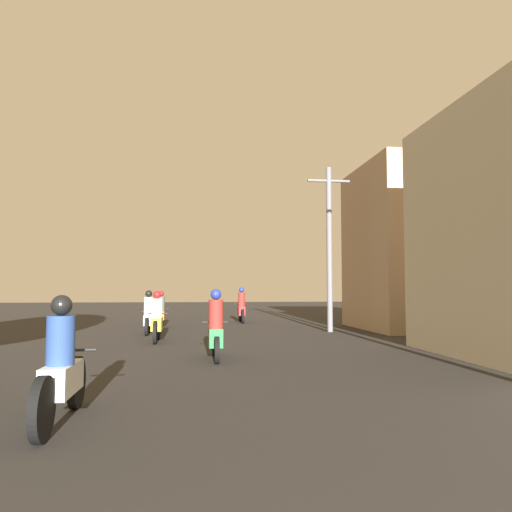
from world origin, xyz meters
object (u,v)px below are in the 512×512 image
motorcycle_red (241,308)px  building_right_far (431,248)px  motorcycle_silver (149,316)px  motorcycle_yellow (157,321)px  motorcycle_orange (161,313)px  motorcycle_white (61,372)px  utility_pole_far (329,245)px  motorcycle_green (216,331)px

motorcycle_red → building_right_far: size_ratio=0.32×
motorcycle_silver → motorcycle_red: (3.76, 5.56, 0.04)m
motorcycle_yellow → motorcycle_silver: size_ratio=1.05×
motorcycle_orange → motorcycle_yellow: bearing=-87.1°
motorcycle_red → building_right_far: (7.15, -4.55, 2.55)m
motorcycle_yellow → motorcycle_orange: size_ratio=1.00×
motorcycle_white → motorcycle_red: size_ratio=1.06×
motorcycle_white → building_right_far: bearing=47.1°
motorcycle_yellow → motorcycle_orange: bearing=99.1°
motorcycle_orange → utility_pole_far: (6.28, -2.87, 2.59)m
motorcycle_silver → motorcycle_orange: bearing=76.0°
motorcycle_white → motorcycle_green: motorcycle_green is taller
motorcycle_orange → motorcycle_red: 4.38m
motorcycle_green → building_right_far: (8.85, 7.54, 2.58)m
motorcycle_orange → motorcycle_red: (3.54, 2.58, 0.05)m
motorcycle_green → motorcycle_yellow: motorcycle_green is taller
motorcycle_white → motorcycle_silver: (-0.04, 11.62, 0.02)m
motorcycle_green → motorcycle_red: bearing=84.7°
building_right_far → utility_pole_far: (-4.40, -0.90, -0.01)m
motorcycle_yellow → utility_pole_far: (6.03, 2.72, 2.59)m
motorcycle_yellow → motorcycle_red: (3.28, 8.17, 0.05)m
motorcycle_orange → building_right_far: building_right_far is taller
motorcycle_green → motorcycle_silver: size_ratio=1.01×
motorcycle_silver → motorcycle_red: 6.71m
motorcycle_green → motorcycle_yellow: (-1.57, 3.92, -0.02)m
motorcycle_green → motorcycle_silver: motorcycle_green is taller
motorcycle_green → motorcycle_silver: (-2.05, 6.53, -0.01)m
building_right_far → utility_pole_far: size_ratio=1.06×
motorcycle_silver → building_right_far: 11.26m
building_right_far → utility_pole_far: bearing=-168.4°
motorcycle_silver → building_right_far: (10.91, 1.01, 2.59)m
building_right_far → utility_pole_far: 4.49m
motorcycle_white → utility_pole_far: 13.64m
motorcycle_yellow → motorcycle_silver: (-0.48, 2.61, 0.01)m
motorcycle_silver → building_right_far: bearing=-4.4°
motorcycle_green → motorcycle_red: motorcycle_red is taller
motorcycle_silver → motorcycle_yellow: bearing=-89.4°
motorcycle_white → utility_pole_far: utility_pole_far is taller
motorcycle_silver → building_right_far: size_ratio=0.30×
motorcycle_green → motorcycle_silver: bearing=110.2°
motorcycle_white → motorcycle_yellow: 9.02m
motorcycle_white → building_right_far: building_right_far is taller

